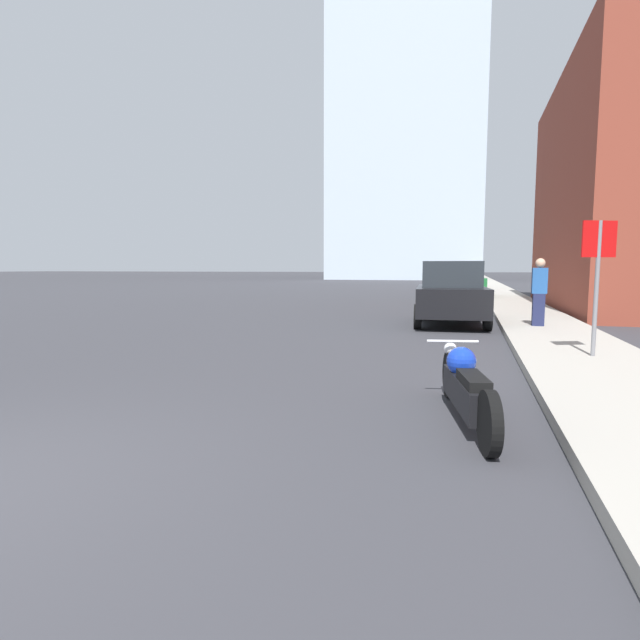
{
  "coord_description": "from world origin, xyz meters",
  "views": [
    {
      "loc": [
        3.66,
        -2.41,
        1.63
      ],
      "look_at": [
        1.57,
        4.65,
        0.86
      ],
      "focal_mm": 28.0,
      "sensor_mm": 36.0,
      "label": 1
    }
  ],
  "objects_px": {
    "stop_sign": "(598,264)",
    "parked_car_black": "(451,294)",
    "motorcycle": "(465,386)",
    "pedestrian": "(539,291)",
    "parked_car_green": "(465,282)",
    "parked_car_red": "(462,278)"
  },
  "relations": [
    {
      "from": "stop_sign",
      "to": "parked_car_black",
      "type": "bearing_deg",
      "value": 114.72
    },
    {
      "from": "motorcycle",
      "to": "pedestrian",
      "type": "distance_m",
      "value": 8.56
    },
    {
      "from": "stop_sign",
      "to": "pedestrian",
      "type": "distance_m",
      "value": 4.58
    },
    {
      "from": "motorcycle",
      "to": "parked_car_green",
      "type": "xyz_separation_m",
      "value": [
        -0.16,
        22.24,
        0.52
      ]
    },
    {
      "from": "pedestrian",
      "to": "parked_car_green",
      "type": "bearing_deg",
      "value": 97.77
    },
    {
      "from": "parked_car_red",
      "to": "stop_sign",
      "type": "distance_m",
      "value": 30.81
    },
    {
      "from": "motorcycle",
      "to": "pedestrian",
      "type": "xyz_separation_m",
      "value": [
        1.74,
        8.35,
        0.67
      ]
    },
    {
      "from": "stop_sign",
      "to": "parked_car_green",
      "type": "bearing_deg",
      "value": 96.83
    },
    {
      "from": "motorcycle",
      "to": "parked_car_red",
      "type": "relative_size",
      "value": 0.57
    },
    {
      "from": "parked_car_green",
      "to": "stop_sign",
      "type": "height_order",
      "value": "stop_sign"
    },
    {
      "from": "parked_car_black",
      "to": "stop_sign",
      "type": "xyz_separation_m",
      "value": [
        2.52,
        -5.48,
        0.79
      ]
    },
    {
      "from": "stop_sign",
      "to": "pedestrian",
      "type": "xyz_separation_m",
      "value": [
        -0.31,
        4.53,
        -0.65
      ]
    },
    {
      "from": "motorcycle",
      "to": "stop_sign",
      "type": "bearing_deg",
      "value": 50.28
    },
    {
      "from": "pedestrian",
      "to": "motorcycle",
      "type": "bearing_deg",
      "value": -101.76
    },
    {
      "from": "parked_car_red",
      "to": "stop_sign",
      "type": "xyz_separation_m",
      "value": [
        2.56,
        -30.69,
        0.81
      ]
    },
    {
      "from": "parked_car_green",
      "to": "motorcycle",
      "type": "bearing_deg",
      "value": -94.62
    },
    {
      "from": "parked_car_black",
      "to": "pedestrian",
      "type": "xyz_separation_m",
      "value": [
        2.21,
        -0.96,
        0.14
      ]
    },
    {
      "from": "parked_car_green",
      "to": "stop_sign",
      "type": "xyz_separation_m",
      "value": [
        2.21,
        -18.42,
        0.8
      ]
    },
    {
      "from": "motorcycle",
      "to": "parked_car_red",
      "type": "distance_m",
      "value": 34.52
    },
    {
      "from": "motorcycle",
      "to": "pedestrian",
      "type": "height_order",
      "value": "pedestrian"
    },
    {
      "from": "motorcycle",
      "to": "pedestrian",
      "type": "bearing_deg",
      "value": 66.69
    },
    {
      "from": "motorcycle",
      "to": "parked_car_red",
      "type": "xyz_separation_m",
      "value": [
        -0.51,
        34.52,
        0.51
      ]
    }
  ]
}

